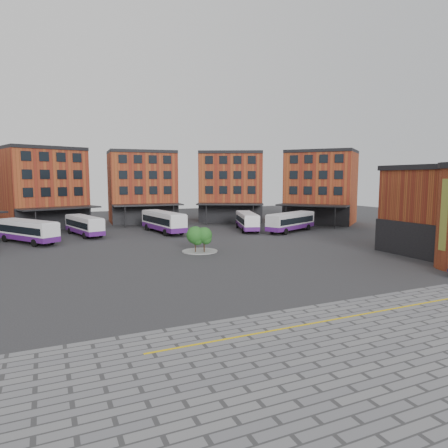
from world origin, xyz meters
name	(u,v)px	position (x,y,z in m)	size (l,w,h in m)	color
ground	(225,274)	(0.00, 0.00, 0.00)	(160.00, 160.00, 0.00)	#28282B
yellow_line	(342,318)	(2.00, -14.00, 0.03)	(26.00, 0.15, 0.02)	gold
main_building	(110,189)	(-4.77, 38.25, 7.23)	(94.14, 42.48, 14.60)	brown
tree_island	(200,238)	(1.88, 11.48, 1.83)	(4.40, 4.40, 3.27)	gray
bus_b	(27,231)	(-17.67, 27.96, 1.75)	(8.34, 11.07, 3.22)	white
bus_c	(84,225)	(-9.73, 32.39, 1.68)	(5.12, 11.28, 3.10)	silver
bus_d	(163,221)	(2.62, 30.71, 1.89)	(4.48, 12.66, 3.49)	white
bus_e	(247,221)	(16.69, 27.49, 1.68)	(5.91, 11.21, 3.09)	white
bus_f	(291,222)	(22.63, 22.86, 1.76)	(11.55, 7.28, 3.24)	silver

